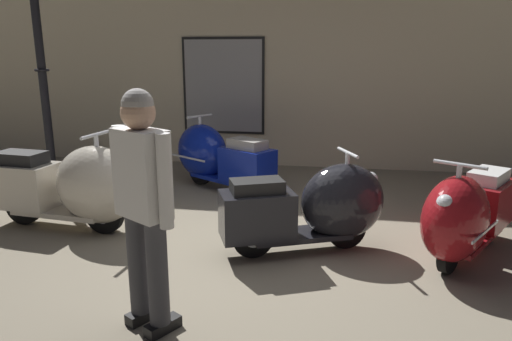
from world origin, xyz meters
The scene contains 8 objects.
ground_plane centered at (0.00, 0.00, 0.00)m, with size 60.00×60.00×0.00m, color gray.
showroom_back_wall centered at (-0.01, 3.72, 1.87)m, with size 18.00×0.24×3.75m.
scooter_0 centered at (-1.86, 0.30, 0.49)m, with size 1.79×0.68×1.06m.
scooter_1 centered at (-0.80, 2.09, 0.46)m, with size 1.65×1.28×1.01m.
scooter_2 centered at (0.68, 0.18, 0.44)m, with size 1.63×1.02×0.96m.
scooter_3 centered at (1.99, 0.16, 0.44)m, with size 1.23×1.58×0.97m.
lamppost centered at (-3.08, 1.78, 1.56)m, with size 0.28×0.28×3.05m.
visitor_0 centered at (-0.39, -1.31, 0.94)m, with size 0.48×0.39×1.63m.
Camera 1 is at (0.80, -4.00, 1.83)m, focal length 32.55 mm.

